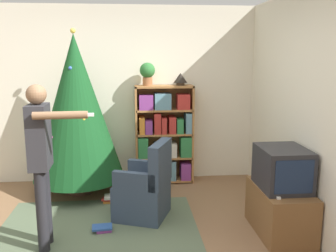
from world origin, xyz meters
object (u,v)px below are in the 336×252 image
standing_person (41,154)px  table_lamp (180,78)px  christmas_tree (77,108)px  armchair (145,191)px  potted_plant (147,72)px  bookshelf (164,136)px  television (283,168)px

standing_person → table_lamp: 2.50m
christmas_tree → table_lamp: bearing=13.7°
armchair → potted_plant: potted_plant is taller
christmas_tree → standing_person: size_ratio=1.37×
bookshelf → armchair: bearing=-105.1°
standing_person → table_lamp: size_ratio=8.16×
television → standing_person: standing_person is taller
potted_plant → bookshelf: bearing=-2.5°
table_lamp → armchair: bearing=-114.6°
bookshelf → armchair: 1.33m
armchair → standing_person: standing_person is taller
armchair → standing_person: 1.34m
armchair → christmas_tree: bearing=-114.6°
potted_plant → christmas_tree: bearing=-160.0°
television → armchair: television is taller
television → standing_person: size_ratio=0.36×
christmas_tree → armchair: christmas_tree is taller
christmas_tree → potted_plant: christmas_tree is taller
bookshelf → christmas_tree: 1.35m
bookshelf → table_lamp: 0.88m
bookshelf → christmas_tree: size_ratio=0.65×
standing_person → christmas_tree: bearing=173.4°
christmas_tree → table_lamp: 1.54m
television → standing_person: (-2.43, -0.07, 0.24)m
bookshelf → television: size_ratio=2.46×
television → christmas_tree: (-2.31, 1.43, 0.46)m
table_lamp → potted_plant: bearing=180.0°
bookshelf → christmas_tree: christmas_tree is taller
bookshelf → table_lamp: (0.24, 0.01, 0.85)m
potted_plant → table_lamp: bearing=-0.0°
standing_person → armchair: bearing=119.4°
television → potted_plant: potted_plant is taller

